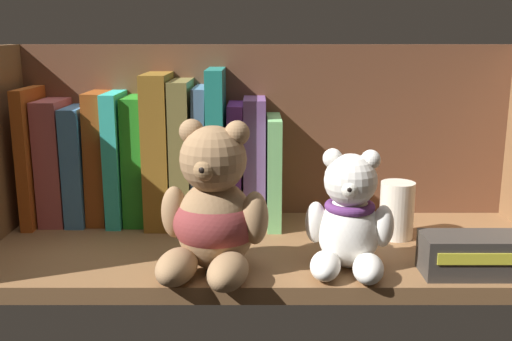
{
  "coord_description": "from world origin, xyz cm",
  "views": [
    {
      "loc": [
        -1.6,
        -72.05,
        28.5
      ],
      "look_at": [
        -1.6,
        0.0,
        11.73
      ],
      "focal_mm": 41.45,
      "sensor_mm": 36.0,
      "label": 1
    }
  ],
  "objects_px": {
    "book_1": "(58,160)",
    "book_3": "(101,156)",
    "book_7": "(185,150)",
    "teddy_bear_smaller": "(349,219)",
    "pillar_candle": "(397,210)",
    "small_product_box": "(475,255)",
    "book_5": "(138,158)",
    "book_12": "(273,167)",
    "book_6": "(162,147)",
    "book_10": "(235,162)",
    "book_8": "(202,153)",
    "book_9": "(218,145)",
    "book_11": "(255,159)",
    "book_4": "(119,156)",
    "book_0": "(38,154)",
    "teddy_bear_larger": "(214,213)",
    "book_2": "(82,163)"
  },
  "relations": [
    {
      "from": "teddy_bear_larger",
      "to": "small_product_box",
      "type": "distance_m",
      "value": 0.3
    },
    {
      "from": "book_3",
      "to": "teddy_bear_larger",
      "type": "bearing_deg",
      "value": -48.2
    },
    {
      "from": "book_10",
      "to": "book_1",
      "type": "bearing_deg",
      "value": 180.0
    },
    {
      "from": "small_product_box",
      "to": "book_8",
      "type": "bearing_deg",
      "value": 147.38
    },
    {
      "from": "book_6",
      "to": "book_8",
      "type": "height_order",
      "value": "book_6"
    },
    {
      "from": "book_10",
      "to": "book_0",
      "type": "bearing_deg",
      "value": -180.0
    },
    {
      "from": "book_7",
      "to": "book_11",
      "type": "xyz_separation_m",
      "value": [
        0.1,
        0.0,
        -0.01
      ]
    },
    {
      "from": "book_0",
      "to": "book_7",
      "type": "height_order",
      "value": "book_7"
    },
    {
      "from": "book_0",
      "to": "book_9",
      "type": "bearing_deg",
      "value": 0.0
    },
    {
      "from": "book_5",
      "to": "book_8",
      "type": "height_order",
      "value": "book_8"
    },
    {
      "from": "book_2",
      "to": "book_10",
      "type": "xyz_separation_m",
      "value": [
        0.22,
        -0.0,
        0.0
      ]
    },
    {
      "from": "book_1",
      "to": "book_7",
      "type": "distance_m",
      "value": 0.18
    },
    {
      "from": "book_12",
      "to": "book_5",
      "type": "bearing_deg",
      "value": 180.0
    },
    {
      "from": "book_2",
      "to": "pillar_candle",
      "type": "distance_m",
      "value": 0.45
    },
    {
      "from": "book_5",
      "to": "small_product_box",
      "type": "height_order",
      "value": "book_5"
    },
    {
      "from": "book_4",
      "to": "book_9",
      "type": "bearing_deg",
      "value": 0.0
    },
    {
      "from": "book_5",
      "to": "small_product_box",
      "type": "relative_size",
      "value": 1.53
    },
    {
      "from": "book_9",
      "to": "teddy_bear_larger",
      "type": "xyz_separation_m",
      "value": [
        0.01,
        -0.2,
        -0.04
      ]
    },
    {
      "from": "book_4",
      "to": "book_3",
      "type": "bearing_deg",
      "value": 180.0
    },
    {
      "from": "book_9",
      "to": "pillar_candle",
      "type": "relative_size",
      "value": 2.9
    },
    {
      "from": "book_6",
      "to": "book_10",
      "type": "bearing_deg",
      "value": -0.0
    },
    {
      "from": "book_1",
      "to": "book_5",
      "type": "bearing_deg",
      "value": 0.0
    },
    {
      "from": "book_8",
      "to": "book_9",
      "type": "height_order",
      "value": "book_9"
    },
    {
      "from": "book_3",
      "to": "book_6",
      "type": "height_order",
      "value": "book_6"
    },
    {
      "from": "book_10",
      "to": "small_product_box",
      "type": "height_order",
      "value": "book_10"
    },
    {
      "from": "book_9",
      "to": "book_10",
      "type": "height_order",
      "value": "book_9"
    },
    {
      "from": "book_0",
      "to": "book_5",
      "type": "height_order",
      "value": "book_0"
    },
    {
      "from": "book_8",
      "to": "small_product_box",
      "type": "distance_m",
      "value": 0.39
    },
    {
      "from": "pillar_candle",
      "to": "small_product_box",
      "type": "bearing_deg",
      "value": -64.39
    },
    {
      "from": "book_1",
      "to": "book_2",
      "type": "bearing_deg",
      "value": 0.0
    },
    {
      "from": "book_9",
      "to": "book_7",
      "type": "bearing_deg",
      "value": -180.0
    },
    {
      "from": "book_4",
      "to": "teddy_bear_larger",
      "type": "xyz_separation_m",
      "value": [
        0.15,
        -0.2,
        -0.02
      ]
    },
    {
      "from": "book_3",
      "to": "book_11",
      "type": "distance_m",
      "value": 0.22
    },
    {
      "from": "book_0",
      "to": "pillar_candle",
      "type": "height_order",
      "value": "book_0"
    },
    {
      "from": "book_0",
      "to": "book_12",
      "type": "relative_size",
      "value": 1.26
    },
    {
      "from": "book_4",
      "to": "small_product_box",
      "type": "relative_size",
      "value": 1.58
    },
    {
      "from": "book_5",
      "to": "book_12",
      "type": "xyz_separation_m",
      "value": [
        0.19,
        -0.0,
        -0.01
      ]
    },
    {
      "from": "book_4",
      "to": "pillar_candle",
      "type": "distance_m",
      "value": 0.4
    },
    {
      "from": "book_8",
      "to": "book_4",
      "type": "bearing_deg",
      "value": 180.0
    },
    {
      "from": "book_0",
      "to": "book_1",
      "type": "relative_size",
      "value": 1.1
    },
    {
      "from": "book_4",
      "to": "book_5",
      "type": "height_order",
      "value": "book_4"
    },
    {
      "from": "book_9",
      "to": "book_1",
      "type": "bearing_deg",
      "value": 180.0
    },
    {
      "from": "book_3",
      "to": "book_5",
      "type": "relative_size",
      "value": 1.03
    },
    {
      "from": "book_3",
      "to": "pillar_candle",
      "type": "bearing_deg",
      "value": -11.5
    },
    {
      "from": "book_5",
      "to": "book_10",
      "type": "height_order",
      "value": "book_5"
    },
    {
      "from": "book_1",
      "to": "book_3",
      "type": "relative_size",
      "value": 0.94
    },
    {
      "from": "book_7",
      "to": "teddy_bear_smaller",
      "type": "relative_size",
      "value": 1.46
    },
    {
      "from": "book_7",
      "to": "pillar_candle",
      "type": "height_order",
      "value": "book_7"
    },
    {
      "from": "book_1",
      "to": "book_4",
      "type": "bearing_deg",
      "value": 0.0
    },
    {
      "from": "book_3",
      "to": "pillar_candle",
      "type": "distance_m",
      "value": 0.42
    }
  ]
}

